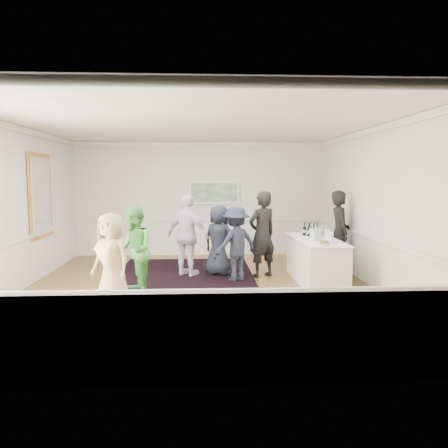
{
  "coord_description": "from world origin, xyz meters",
  "views": [
    {
      "loc": [
        0.06,
        -8.4,
        2.18
      ],
      "look_at": [
        0.49,
        0.2,
        1.28
      ],
      "focal_mm": 35.0,
      "sensor_mm": 36.0,
      "label": 1
    }
  ],
  "objects_px": {
    "guest_green": "(134,250)",
    "nut_bowl": "(324,243)",
    "guest_dark_a": "(236,244)",
    "bartender": "(339,232)",
    "guest_tan": "(111,260)",
    "guest_lilac": "(188,235)",
    "serving_table": "(316,260)",
    "guest_dark_b": "(262,234)",
    "ice_bucket": "(318,232)",
    "guest_navy": "(219,240)"
  },
  "relations": [
    {
      "from": "guest_green",
      "to": "nut_bowl",
      "type": "distance_m",
      "value": 3.6
    },
    {
      "from": "guest_dark_a",
      "to": "bartender",
      "type": "bearing_deg",
      "value": 165.22
    },
    {
      "from": "guest_tan",
      "to": "guest_dark_a",
      "type": "distance_m",
      "value": 2.85
    },
    {
      "from": "guest_lilac",
      "to": "nut_bowl",
      "type": "height_order",
      "value": "guest_lilac"
    },
    {
      "from": "serving_table",
      "to": "guest_lilac",
      "type": "relative_size",
      "value": 1.24
    },
    {
      "from": "guest_dark_b",
      "to": "guest_green",
      "type": "bearing_deg",
      "value": -3.02
    },
    {
      "from": "guest_dark_a",
      "to": "ice_bucket",
      "type": "distance_m",
      "value": 1.79
    },
    {
      "from": "guest_dark_b",
      "to": "ice_bucket",
      "type": "bearing_deg",
      "value": 135.08
    },
    {
      "from": "bartender",
      "to": "guest_green",
      "type": "relative_size",
      "value": 1.15
    },
    {
      "from": "guest_tan",
      "to": "guest_dark_b",
      "type": "relative_size",
      "value": 0.84
    },
    {
      "from": "guest_dark_b",
      "to": "ice_bucket",
      "type": "relative_size",
      "value": 7.31
    },
    {
      "from": "guest_tan",
      "to": "guest_dark_b",
      "type": "xyz_separation_m",
      "value": [
        2.88,
        2.07,
        0.15
      ]
    },
    {
      "from": "guest_dark_a",
      "to": "guest_dark_b",
      "type": "distance_m",
      "value": 0.72
    },
    {
      "from": "nut_bowl",
      "to": "guest_dark_b",
      "type": "bearing_deg",
      "value": 125.21
    },
    {
      "from": "bartender",
      "to": "guest_green",
      "type": "bearing_deg",
      "value": 112.2
    },
    {
      "from": "bartender",
      "to": "guest_navy",
      "type": "distance_m",
      "value": 2.77
    },
    {
      "from": "ice_bucket",
      "to": "nut_bowl",
      "type": "xyz_separation_m",
      "value": [
        -0.17,
        -1.09,
        -0.08
      ]
    },
    {
      "from": "guest_dark_b",
      "to": "guest_dark_a",
      "type": "bearing_deg",
      "value": -0.32
    },
    {
      "from": "guest_green",
      "to": "ice_bucket",
      "type": "height_order",
      "value": "guest_green"
    },
    {
      "from": "guest_green",
      "to": "nut_bowl",
      "type": "xyz_separation_m",
      "value": [
        3.59,
        -0.09,
        0.12
      ]
    },
    {
      "from": "guest_dark_a",
      "to": "ice_bucket",
      "type": "xyz_separation_m",
      "value": [
        1.77,
        0.03,
        0.24
      ]
    },
    {
      "from": "nut_bowl",
      "to": "ice_bucket",
      "type": "bearing_deg",
      "value": 81.04
    },
    {
      "from": "bartender",
      "to": "nut_bowl",
      "type": "bearing_deg",
      "value": 156.23
    },
    {
      "from": "guest_lilac",
      "to": "guest_dark_a",
      "type": "relative_size",
      "value": 1.15
    },
    {
      "from": "nut_bowl",
      "to": "guest_lilac",
      "type": "bearing_deg",
      "value": 149.17
    },
    {
      "from": "serving_table",
      "to": "nut_bowl",
      "type": "relative_size",
      "value": 9.33
    },
    {
      "from": "guest_navy",
      "to": "ice_bucket",
      "type": "xyz_separation_m",
      "value": [
        2.11,
        -0.55,
        0.24
      ]
    },
    {
      "from": "ice_bucket",
      "to": "nut_bowl",
      "type": "height_order",
      "value": "ice_bucket"
    },
    {
      "from": "guest_navy",
      "to": "nut_bowl",
      "type": "relative_size",
      "value": 6.52
    },
    {
      "from": "bartender",
      "to": "guest_navy",
      "type": "relative_size",
      "value": 1.2
    },
    {
      "from": "serving_table",
      "to": "bartender",
      "type": "bearing_deg",
      "value": 46.98
    },
    {
      "from": "guest_green",
      "to": "guest_dark_b",
      "type": "xyz_separation_m",
      "value": [
        2.6,
        1.31,
        0.12
      ]
    },
    {
      "from": "nut_bowl",
      "to": "guest_navy",
      "type": "bearing_deg",
      "value": 139.75
    },
    {
      "from": "guest_lilac",
      "to": "guest_navy",
      "type": "relative_size",
      "value": 1.15
    },
    {
      "from": "guest_lilac",
      "to": "nut_bowl",
      "type": "relative_size",
      "value": 7.53
    },
    {
      "from": "bartender",
      "to": "nut_bowl",
      "type": "xyz_separation_m",
      "value": [
        -0.83,
        -1.65,
        0.0
      ]
    },
    {
      "from": "serving_table",
      "to": "guest_dark_a",
      "type": "height_order",
      "value": "guest_dark_a"
    },
    {
      "from": "serving_table",
      "to": "ice_bucket",
      "type": "distance_m",
      "value": 0.63
    },
    {
      "from": "serving_table",
      "to": "bartender",
      "type": "height_order",
      "value": "bartender"
    },
    {
      "from": "guest_tan",
      "to": "guest_lilac",
      "type": "bearing_deg",
      "value": 95.38
    },
    {
      "from": "guest_navy",
      "to": "ice_bucket",
      "type": "distance_m",
      "value": 2.2
    },
    {
      "from": "guest_lilac",
      "to": "guest_green",
      "type": "bearing_deg",
      "value": 90.97
    },
    {
      "from": "guest_navy",
      "to": "guest_dark_b",
      "type": "bearing_deg",
      "value": -158.27
    },
    {
      "from": "ice_bucket",
      "to": "guest_tan",
      "type": "bearing_deg",
      "value": -156.56
    },
    {
      "from": "guest_tan",
      "to": "guest_dark_a",
      "type": "bearing_deg",
      "value": 71.46
    },
    {
      "from": "guest_green",
      "to": "guest_lilac",
      "type": "height_order",
      "value": "guest_lilac"
    },
    {
      "from": "guest_dark_a",
      "to": "guest_navy",
      "type": "xyz_separation_m",
      "value": [
        -0.34,
        0.58,
        -0.0
      ]
    },
    {
      "from": "ice_bucket",
      "to": "guest_dark_a",
      "type": "bearing_deg",
      "value": -179.06
    },
    {
      "from": "serving_table",
      "to": "guest_navy",
      "type": "relative_size",
      "value": 1.43
    },
    {
      "from": "serving_table",
      "to": "guest_lilac",
      "type": "bearing_deg",
      "value": 165.02
    }
  ]
}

